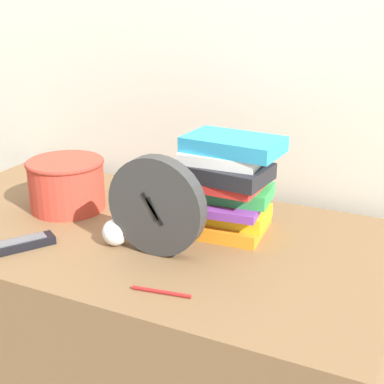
# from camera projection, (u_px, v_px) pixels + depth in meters

# --- Properties ---
(wall_back) EXTENTS (6.00, 0.04, 2.40)m
(wall_back) POSITION_uv_depth(u_px,v_px,m) (200.00, 32.00, 1.57)
(wall_back) COLOR silver
(wall_back) RESTS_ON ground_plane
(desk) EXTENTS (1.30, 0.69, 0.74)m
(desk) POSITION_uv_depth(u_px,v_px,m) (138.00, 346.00, 1.52)
(desk) COLOR brown
(desk) RESTS_ON ground_plane
(desk_clock) EXTENTS (0.24, 0.04, 0.24)m
(desk_clock) POSITION_uv_depth(u_px,v_px,m) (156.00, 206.00, 1.22)
(desk_clock) COLOR #333333
(desk_clock) RESTS_ON desk
(book_stack) EXTENTS (0.26, 0.20, 0.25)m
(book_stack) POSITION_uv_depth(u_px,v_px,m) (226.00, 185.00, 1.33)
(book_stack) COLOR orange
(book_stack) RESTS_ON desk
(basket) EXTENTS (0.22, 0.22, 0.14)m
(basket) POSITION_uv_depth(u_px,v_px,m) (67.00, 183.00, 1.49)
(basket) COLOR #C63D2D
(basket) RESTS_ON desk
(tv_remote) EXTENTS (0.13, 0.16, 0.02)m
(tv_remote) POSITION_uv_depth(u_px,v_px,m) (21.00, 244.00, 1.28)
(tv_remote) COLOR black
(tv_remote) RESTS_ON desk
(crumpled_paper_ball) EXTENTS (0.06, 0.06, 0.06)m
(crumpled_paper_ball) POSITION_uv_depth(u_px,v_px,m) (116.00, 232.00, 1.29)
(crumpled_paper_ball) COLOR white
(crumpled_paper_ball) RESTS_ON desk
(pen) EXTENTS (0.13, 0.03, 0.01)m
(pen) POSITION_uv_depth(u_px,v_px,m) (161.00, 292.00, 1.09)
(pen) COLOR #B21E1E
(pen) RESTS_ON desk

